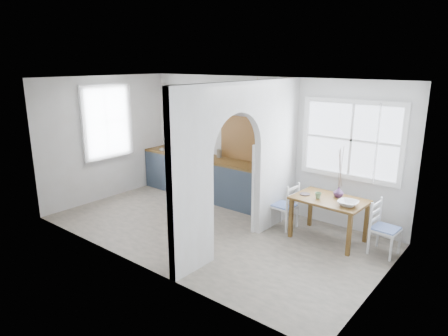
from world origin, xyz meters
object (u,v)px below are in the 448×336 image
Objects in this scene: chair_left at (284,205)px; chair_right at (386,228)px; dining_table at (328,219)px; vase at (338,192)px; kettle at (260,164)px.

chair_right is (1.72, 0.09, 0.00)m from chair_left.
chair_left reaches higher than dining_table.
dining_table is 6.62× the size of vase.
chair_left is 0.96m from kettle.
dining_table is at bearing -29.77° from kettle.
kettle reaches higher than chair_left.
kettle is (-0.71, 0.26, 0.59)m from chair_left.
chair_right is (0.90, 0.06, 0.06)m from dining_table.
chair_left is 1.73m from chair_right.
kettle is at bearing 90.15° from chair_right.
kettle is 1.62m from vase.
vase is at bearing 87.64° from chair_right.
vase is (0.90, 0.18, 0.38)m from chair_left.
kettle is 1.31× the size of vase.
dining_table is 0.91m from chair_right.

